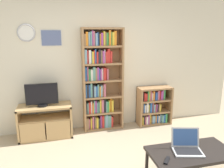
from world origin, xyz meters
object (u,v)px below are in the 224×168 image
at_px(tv_stand, 46,121).
at_px(laptop, 187,146).
at_px(coffee_table, 191,154).
at_px(bookshelf_short, 153,106).
at_px(remote_near_laptop, 167,160).
at_px(bookshelf_tall, 100,80).
at_px(television, 42,95).

bearing_deg(tv_stand, laptop, -42.85).
height_order(coffee_table, laptop, laptop).
distance_m(tv_stand, bookshelf_short, 2.19).
distance_m(bookshelf_short, coffee_table, 1.88).
relative_size(coffee_table, remote_near_laptop, 7.21).
bearing_deg(tv_stand, bookshelf_tall, 6.95).
distance_m(television, remote_near_laptop, 2.43).
relative_size(tv_stand, coffee_table, 0.87).
xyz_separation_m(television, laptop, (1.87, -1.70, -0.32)).
bearing_deg(tv_stand, television, -164.59).
bearing_deg(laptop, tv_stand, 151.82).
bearing_deg(bookshelf_tall, coffee_table, -66.25).
xyz_separation_m(television, remote_near_laptop, (1.51, -1.86, -0.38)).
height_order(television, coffee_table, television).
distance_m(television, bookshelf_tall, 1.12).
height_order(television, bookshelf_short, television).
relative_size(bookshelf_tall, remote_near_laptop, 13.21).
bearing_deg(bookshelf_short, tv_stand, -177.29).
height_order(laptop, remote_near_laptop, laptop).
xyz_separation_m(tv_stand, laptop, (1.84, -1.71, 0.19)).
relative_size(bookshelf_short, remote_near_laptop, 5.30).
bearing_deg(tv_stand, bookshelf_short, 2.71).
distance_m(bookshelf_short, laptop, 1.85).
bearing_deg(television, laptop, -42.24).
distance_m(coffee_table, remote_near_laptop, 0.43).
bearing_deg(coffee_table, remote_near_laptop, -163.77).
bearing_deg(laptop, bookshelf_short, 94.02).
distance_m(television, laptop, 2.55).
distance_m(tv_stand, television, 0.51).
bearing_deg(bookshelf_tall, laptop, -67.04).
height_order(bookshelf_tall, coffee_table, bookshelf_tall).
height_order(television, remote_near_laptop, television).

